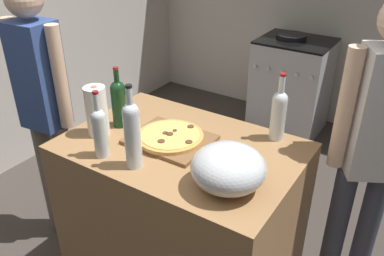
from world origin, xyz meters
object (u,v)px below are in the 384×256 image
(pizza, at_px, (170,136))
(mixing_bowl, at_px, (228,168))
(stove, at_px, (291,85))
(person_in_stripes, at_px, (44,103))
(person_in_red, at_px, (372,146))
(wine_bottle_amber, at_px, (279,113))
(wine_bottle_dark, at_px, (132,132))
(paper_towel_roll, at_px, (97,111))
(wine_bottle_green, at_px, (100,130))
(wine_bottle_clear, at_px, (119,101))

(pizza, xyz_separation_m, mixing_bowl, (0.42, -0.18, 0.07))
(pizza, distance_m, mixing_bowl, 0.46)
(stove, bearing_deg, mixing_bowl, -76.74)
(mixing_bowl, height_order, person_in_stripes, person_in_stripes)
(pizza, relative_size, person_in_red, 0.20)
(pizza, relative_size, wine_bottle_amber, 0.96)
(wine_bottle_dark, distance_m, person_in_stripes, 0.88)
(wine_bottle_dark, relative_size, stove, 0.42)
(wine_bottle_amber, height_order, stove, wine_bottle_amber)
(paper_towel_roll, height_order, wine_bottle_green, wine_bottle_green)
(wine_bottle_dark, bearing_deg, paper_towel_roll, 159.58)
(wine_bottle_green, bearing_deg, pizza, 55.41)
(mixing_bowl, distance_m, wine_bottle_dark, 0.45)
(pizza, relative_size, person_in_stripes, 0.20)
(person_in_stripes, height_order, person_in_red, person_in_red)
(wine_bottle_green, bearing_deg, wine_bottle_clear, 115.74)
(pizza, xyz_separation_m, person_in_stripes, (-0.85, -0.08, -0.00))
(wine_bottle_amber, distance_m, person_in_red, 0.47)
(stove, distance_m, person_in_stripes, 2.42)
(pizza, distance_m, stove, 2.23)
(wine_bottle_clear, distance_m, person_in_stripes, 0.54)
(wine_bottle_green, xyz_separation_m, wine_bottle_dark, (0.19, 0.02, 0.04))
(wine_bottle_amber, height_order, person_in_red, person_in_red)
(mixing_bowl, height_order, person_in_red, person_in_red)
(pizza, height_order, person_in_red, person_in_red)
(paper_towel_roll, relative_size, person_in_red, 0.16)
(pizza, relative_size, stove, 0.36)
(pizza, xyz_separation_m, wine_bottle_amber, (0.43, 0.32, 0.12))
(stove, relative_size, person_in_red, 0.57)
(wine_bottle_green, bearing_deg, wine_bottle_amber, 43.83)
(stove, height_order, person_in_stripes, person_in_stripes)
(mixing_bowl, height_order, paper_towel_roll, paper_towel_roll)
(wine_bottle_clear, height_order, person_in_stripes, person_in_stripes)
(pizza, relative_size, wine_bottle_clear, 1.02)
(paper_towel_roll, bearing_deg, wine_bottle_dark, -20.42)
(stove, height_order, person_in_red, person_in_red)
(wine_bottle_green, bearing_deg, person_in_stripes, 163.45)
(wine_bottle_dark, relative_size, person_in_red, 0.24)
(pizza, relative_size, wine_bottle_dark, 0.85)
(wine_bottle_green, xyz_separation_m, person_in_red, (1.07, 0.72, -0.10))
(person_in_red, bearing_deg, pizza, -153.32)
(paper_towel_roll, bearing_deg, wine_bottle_amber, 29.96)
(paper_towel_roll, xyz_separation_m, person_in_stripes, (-0.49, 0.05, -0.10))
(stove, bearing_deg, wine_bottle_amber, -73.04)
(wine_bottle_amber, distance_m, wine_bottle_dark, 0.74)
(wine_bottle_clear, bearing_deg, person_in_stripes, -171.46)
(mixing_bowl, bearing_deg, wine_bottle_green, -170.32)
(wine_bottle_green, relative_size, wine_bottle_dark, 0.83)
(mixing_bowl, distance_m, person_in_red, 0.76)
(wine_bottle_green, height_order, stove, wine_bottle_green)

